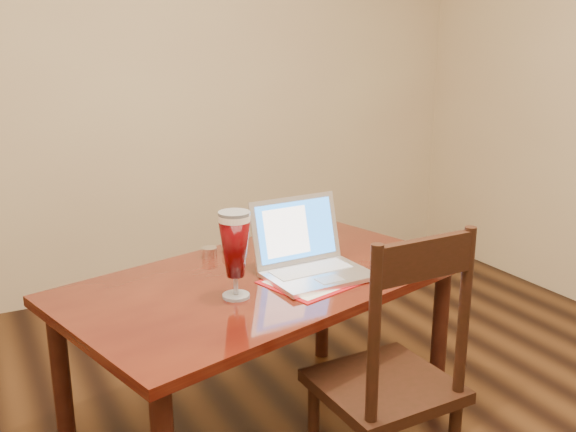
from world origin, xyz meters
TOP-DOWN VIEW (x-y plane):
  - dining_table at (0.05, 0.75)m, footprint 1.59×1.15m
  - dining_chair at (0.24, 0.25)m, footprint 0.42×0.40m

SIDE VIEW (x-z plane):
  - dining_chair at x=0.24m, z-range -0.03..0.94m
  - dining_table at x=0.05m, z-range 0.12..1.08m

